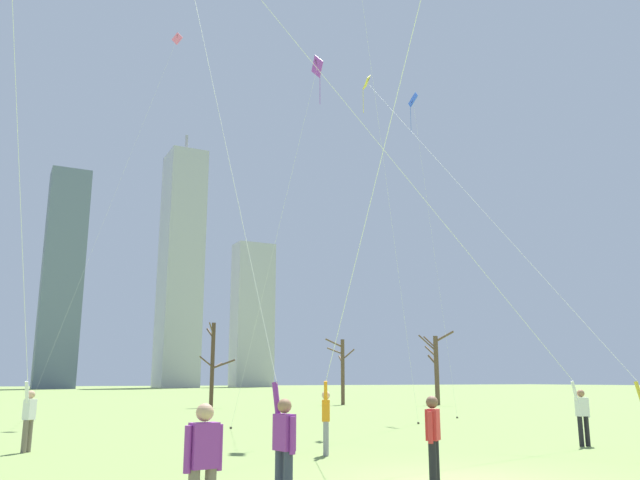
% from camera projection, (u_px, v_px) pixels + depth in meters
% --- Properties ---
extents(kite_flyer_midfield_center_red, '(3.05, 8.49, 17.07)m').
position_uv_depth(kite_flyer_midfield_center_red, '(23.00, 279.00, 16.19)').
color(kite_flyer_midfield_center_red, '#726656').
rests_on(kite_flyer_midfield_center_red, ground).
extents(kite_flyer_midfield_left_teal, '(4.12, 15.31, 16.83)m').
position_uv_depth(kite_flyer_midfield_left_teal, '(373.00, 223.00, 13.51)').
color(kite_flyer_midfield_left_teal, gray).
rests_on(kite_flyer_midfield_left_teal, ground).
extents(kite_flyer_foreground_left_yellow, '(0.45, 13.70, 16.04)m').
position_uv_depth(kite_flyer_foreground_left_yellow, '(591.00, 349.00, 17.22)').
color(kite_flyer_foreground_left_yellow, gray).
rests_on(kite_flyer_foreground_left_yellow, ground).
extents(kite_flyer_midfield_right_white, '(1.21, 8.92, 18.52)m').
position_uv_depth(kite_flyer_midfield_right_white, '(234.00, 200.00, 12.34)').
color(kite_flyer_midfield_right_white, '#33384C').
rests_on(kite_flyer_midfield_right_white, ground).
extents(kite_flyer_far_back_green, '(16.06, 1.16, 15.87)m').
position_uv_depth(kite_flyer_far_back_green, '(505.00, 315.00, 17.98)').
color(kite_flyer_far_back_green, black).
rests_on(kite_flyer_far_back_green, ground).
extents(bystander_watching_nearby, '(0.50, 0.25, 1.62)m').
position_uv_depth(bystander_watching_nearby, '(203.00, 464.00, 7.73)').
color(bystander_watching_nearby, '#726656').
rests_on(bystander_watching_nearby, ground).
extents(bystander_strolling_midfield, '(0.41, 0.37, 1.62)m').
position_uv_depth(bystander_strolling_midfield, '(433.00, 437.00, 11.34)').
color(bystander_strolling_midfield, black).
rests_on(bystander_strolling_midfield, ground).
extents(distant_kite_low_near_trees_pink, '(6.48, 2.61, 22.00)m').
position_uv_depth(distant_kite_low_near_trees_pink, '(154.00, 97.00, 36.74)').
color(distant_kite_low_near_trees_pink, pink).
rests_on(distant_kite_low_near_trees_pink, ground).
extents(distant_kite_drifting_right_blue, '(0.91, 2.72, 18.65)m').
position_uv_depth(distant_kite_drifting_right_blue, '(415.00, 117.00, 37.20)').
color(distant_kite_drifting_right_blue, blue).
rests_on(distant_kite_drifting_right_blue, ground).
extents(distant_kite_drifting_left_purple, '(2.17, 4.26, 14.82)m').
position_uv_depth(distant_kite_drifting_left_purple, '(309.00, 103.00, 25.86)').
color(distant_kite_drifting_left_purple, purple).
rests_on(distant_kite_drifting_left_purple, ground).
extents(bare_tree_rightmost, '(2.34, 2.34, 5.97)m').
position_uv_depth(bare_tree_rightmost, '(213.00, 363.00, 45.79)').
color(bare_tree_rightmost, '#4C3828').
rests_on(bare_tree_rightmost, ground).
extents(bare_tree_center, '(2.26, 2.10, 5.70)m').
position_uv_depth(bare_tree_center, '(436.00, 366.00, 49.62)').
color(bare_tree_center, brown).
rests_on(bare_tree_center, ground).
extents(bare_tree_leftmost, '(2.35, 1.20, 5.13)m').
position_uv_depth(bare_tree_leftmost, '(342.00, 368.00, 50.10)').
color(bare_tree_leftmost, brown).
rests_on(bare_tree_leftmost, ground).
extents(skyline_short_annex, '(9.21, 11.25, 64.87)m').
position_uv_depth(skyline_short_annex, '(181.00, 267.00, 160.20)').
color(skyline_short_annex, '#B2B2B7').
rests_on(skyline_short_annex, ground).
extents(skyline_wide_slab, '(8.47, 7.36, 48.34)m').
position_uv_depth(skyline_wide_slab, '(62.00, 277.00, 140.66)').
color(skyline_wide_slab, slate).
rests_on(skyline_wide_slab, ground).
extents(skyline_slender_spire, '(10.60, 6.90, 39.00)m').
position_uv_depth(skyline_slender_spire, '(252.00, 314.00, 174.45)').
color(skyline_slender_spire, '#B2B2B7').
rests_on(skyline_slender_spire, ground).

